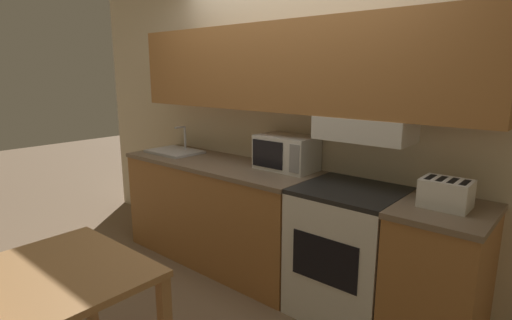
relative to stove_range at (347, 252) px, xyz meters
The scene contains 9 objects.
ground_plane 0.88m from the stove_range, 155.04° to the left, with size 16.00×16.00×0.00m, color #7F664C.
wall_back 1.25m from the stove_range, 159.39° to the left, with size 5.49×0.38×2.55m.
lower_counter_main 1.29m from the stove_range, behind, with size 1.89×0.66×0.93m.
lower_counter_right_stub 0.61m from the stove_range, ahead, with size 0.53×0.66×0.93m.
stove_range is the anchor object (origin of this frame).
microwave 0.90m from the stove_range, 166.73° to the left, with size 0.48×0.30×0.28m.
toaster 0.81m from the stove_range, ahead, with size 0.28×0.21×0.17m.
sink_basin 1.96m from the stove_range, behind, with size 0.51×0.37×0.25m.
dining_table 1.84m from the stove_range, 113.73° to the right, with size 0.88×0.79×0.74m.
Camera 1 is at (1.88, -2.71, 1.70)m, focal length 28.00 mm.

